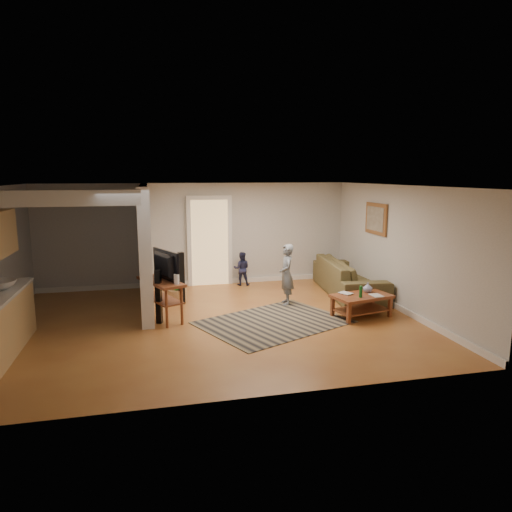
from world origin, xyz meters
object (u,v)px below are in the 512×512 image
(tv_console, at_px, (162,284))
(speaker_left, at_px, (159,297))
(sofa, at_px, (348,293))
(coffee_table, at_px, (362,299))
(toddler, at_px, (242,285))
(child, at_px, (286,304))
(toy_basket, at_px, (177,295))
(speaker_right, at_px, (181,278))

(tv_console, xyz_separation_m, speaker_left, (-0.06, -0.23, -0.18))
(sofa, xyz_separation_m, coffee_table, (-0.49, -1.68, 0.34))
(toddler, bearing_deg, coffee_table, 133.80)
(coffee_table, bearing_deg, child, 136.02)
(tv_console, height_order, toy_basket, tv_console)
(sofa, height_order, child, child)
(tv_console, height_order, speaker_right, speaker_right)
(speaker_left, xyz_separation_m, speaker_right, (0.50, 1.23, 0.05))
(sofa, bearing_deg, speaker_right, 96.03)
(sofa, relative_size, tv_console, 2.06)
(speaker_left, bearing_deg, tv_console, 97.30)
(speaker_left, bearing_deg, coffee_table, 16.43)
(coffee_table, distance_m, speaker_right, 3.73)
(tv_console, bearing_deg, speaker_left, -130.35)
(speaker_right, xyz_separation_m, toddler, (1.55, 1.30, -0.55))
(coffee_table, relative_size, tv_console, 0.95)
(toddler, bearing_deg, speaker_left, 64.21)
(tv_console, bearing_deg, speaker_right, 42.34)
(coffee_table, relative_size, toddler, 1.46)
(coffee_table, bearing_deg, tv_console, 169.60)
(toy_basket, xyz_separation_m, child, (2.24, -0.71, -0.15))
(coffee_table, bearing_deg, sofa, 73.85)
(child, bearing_deg, coffee_table, 53.17)
(tv_console, relative_size, child, 1.00)
(tv_console, height_order, toddler, tv_console)
(speaker_right, xyz_separation_m, toy_basket, (-0.10, 0.16, -0.40))
(sofa, xyz_separation_m, tv_console, (-4.24, -0.99, 0.69))
(coffee_table, distance_m, tv_console, 3.83)
(speaker_left, bearing_deg, toddler, 74.30)
(tv_console, relative_size, toddler, 1.54)
(tv_console, relative_size, speaker_right, 1.16)
(sofa, height_order, tv_console, tv_console)
(sofa, distance_m, child, 1.75)
(speaker_right, relative_size, toy_basket, 2.63)
(coffee_table, relative_size, speaker_right, 1.10)
(child, bearing_deg, tv_console, -73.06)
(coffee_table, distance_m, speaker_left, 3.84)
(child, bearing_deg, sofa, 115.42)
(speaker_left, height_order, toddler, speaker_left)
(speaker_left, xyz_separation_m, child, (2.64, 0.67, -0.50))
(sofa, relative_size, child, 2.07)
(sofa, relative_size, coffee_table, 2.17)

